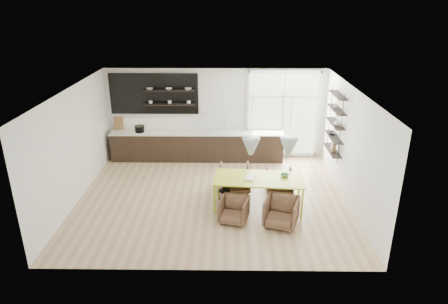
{
  "coord_description": "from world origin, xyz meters",
  "views": [
    {
      "loc": [
        0.43,
        -9.4,
        5.01
      ],
      "look_at": [
        0.29,
        0.6,
        1.07
      ],
      "focal_mm": 32.0,
      "sensor_mm": 36.0,
      "label": 1
    }
  ],
  "objects_px": {
    "armchair_front_right": "(281,212)",
    "wire_stool": "(224,195)",
    "dining_table": "(259,180)",
    "armchair_back_left": "(235,178)",
    "armchair_back_right": "(279,181)",
    "armchair_front_left": "(234,210)"
  },
  "relations": [
    {
      "from": "armchair_front_right",
      "to": "wire_stool",
      "type": "distance_m",
      "value": 1.67
    },
    {
      "from": "armchair_back_right",
      "to": "armchair_back_left",
      "type": "bearing_deg",
      "value": -6.64
    },
    {
      "from": "armchair_back_left",
      "to": "armchair_front_right",
      "type": "bearing_deg",
      "value": 116.93
    },
    {
      "from": "armchair_front_left",
      "to": "armchair_front_right",
      "type": "bearing_deg",
      "value": 6.11
    },
    {
      "from": "dining_table",
      "to": "armchair_front_right",
      "type": "height_order",
      "value": "dining_table"
    },
    {
      "from": "armchair_back_right",
      "to": "wire_stool",
      "type": "xyz_separation_m",
      "value": [
        -1.48,
        -0.67,
        -0.08
      ]
    },
    {
      "from": "armchair_back_left",
      "to": "armchair_front_left",
      "type": "xyz_separation_m",
      "value": [
        -0.05,
        -1.63,
        -0.07
      ]
    },
    {
      "from": "armchair_front_left",
      "to": "wire_stool",
      "type": "xyz_separation_m",
      "value": [
        -0.23,
        0.84,
        -0.05
      ]
    },
    {
      "from": "armchair_back_left",
      "to": "wire_stool",
      "type": "relative_size",
      "value": 2.08
    },
    {
      "from": "wire_stool",
      "to": "dining_table",
      "type": "bearing_deg",
      "value": -9.42
    },
    {
      "from": "armchair_front_right",
      "to": "armchair_front_left",
      "type": "bearing_deg",
      "value": -169.49
    },
    {
      "from": "armchair_back_right",
      "to": "wire_stool",
      "type": "bearing_deg",
      "value": 23.23
    },
    {
      "from": "dining_table",
      "to": "armchair_front_left",
      "type": "xyz_separation_m",
      "value": [
        -0.62,
        -0.7,
        -0.45
      ]
    },
    {
      "from": "dining_table",
      "to": "armchair_back_left",
      "type": "relative_size",
      "value": 2.82
    },
    {
      "from": "armchair_back_right",
      "to": "dining_table",
      "type": "bearing_deg",
      "value": 51.01
    },
    {
      "from": "armchair_back_left",
      "to": "armchair_front_left",
      "type": "height_order",
      "value": "armchair_back_left"
    },
    {
      "from": "dining_table",
      "to": "armchair_front_right",
      "type": "relative_size",
      "value": 3.01
    },
    {
      "from": "armchair_front_left",
      "to": "armchair_back_right",
      "type": "bearing_deg",
      "value": 64.93
    },
    {
      "from": "armchair_front_left",
      "to": "wire_stool",
      "type": "distance_m",
      "value": 0.87
    },
    {
      "from": "dining_table",
      "to": "armchair_front_left",
      "type": "bearing_deg",
      "value": -126.79
    },
    {
      "from": "armchair_back_left",
      "to": "armchair_back_right",
      "type": "bearing_deg",
      "value": 171.06
    },
    {
      "from": "armchair_back_left",
      "to": "armchair_front_right",
      "type": "distance_m",
      "value": 2.07
    }
  ]
}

